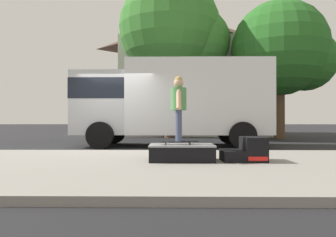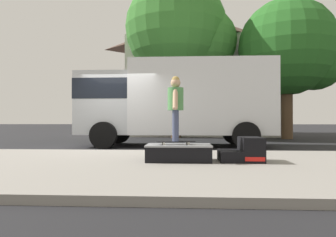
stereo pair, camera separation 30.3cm
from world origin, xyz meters
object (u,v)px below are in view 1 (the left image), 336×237
at_px(skateboard, 179,142).
at_px(street_tree_neighbour, 176,32).
at_px(box_truck, 171,100).
at_px(kicker_ramp, 247,151).
at_px(skater_kid, 179,103).
at_px(skate_box, 182,152).
at_px(street_tree_main, 285,51).

relative_size(skateboard, street_tree_neighbour, 0.09).
bearing_deg(skateboard, box_truck, 92.21).
bearing_deg(kicker_ramp, box_truck, 107.75).
relative_size(skater_kid, street_tree_neighbour, 0.15).
height_order(skate_box, kicker_ramp, kicker_ramp).
xyz_separation_m(skate_box, skater_kid, (-0.06, 0.01, 1.00)).
distance_m(kicker_ramp, box_truck, 5.31).
distance_m(skateboard, box_truck, 5.03).
relative_size(kicker_ramp, skateboard, 1.05).
bearing_deg(box_truck, skater_kid, -87.79).
xyz_separation_m(skateboard, skater_kid, (0.00, 0.00, 0.79)).
xyz_separation_m(kicker_ramp, skater_kid, (-1.38, 0.01, 0.97)).
bearing_deg(skate_box, street_tree_main, 58.96).
height_order(skateboard, box_truck, box_truck).
bearing_deg(skateboard, skate_box, -4.74).
distance_m(skate_box, street_tree_main, 11.80).
height_order(skateboard, skater_kid, skater_kid).
height_order(kicker_ramp, street_tree_neighbour, street_tree_neighbour).
bearing_deg(skate_box, skater_kid, 175.26).
height_order(skate_box, street_tree_main, street_tree_main).
distance_m(kicker_ramp, street_tree_neighbour, 11.57).
bearing_deg(street_tree_main, skateboard, -121.33).
xyz_separation_m(skate_box, street_tree_main, (5.68, 9.43, 4.25)).
relative_size(skater_kid, box_truck, 0.19).
bearing_deg(skater_kid, box_truck, 92.21).
height_order(skate_box, skater_kid, skater_kid).
bearing_deg(skater_kid, street_tree_neighbour, 89.68).
xyz_separation_m(skate_box, street_tree_neighbour, (-0.01, 10.11, 5.49)).
bearing_deg(street_tree_main, kicker_ramp, -114.83).
height_order(skater_kid, box_truck, box_truck).
bearing_deg(kicker_ramp, street_tree_main, 65.17).
bearing_deg(skateboard, skater_kid, 90.00).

